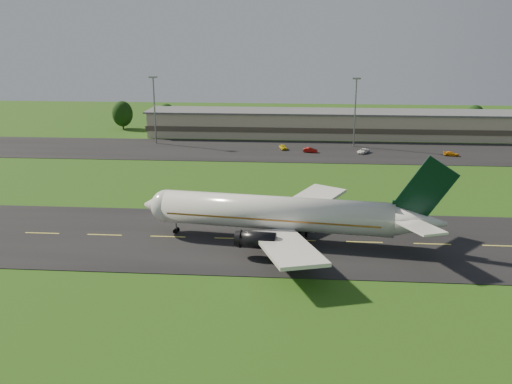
# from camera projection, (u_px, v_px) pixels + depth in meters

# --- Properties ---
(ground) EXTENTS (360.00, 360.00, 0.00)m
(ground) POSITION_uv_depth(u_px,v_px,m) (364.00, 243.00, 94.12)
(ground) COLOR #244A12
(ground) RESTS_ON ground
(taxiway) EXTENTS (220.00, 30.00, 0.10)m
(taxiway) POSITION_uv_depth(u_px,v_px,m) (364.00, 242.00, 94.11)
(taxiway) COLOR black
(taxiway) RESTS_ON ground
(apron) EXTENTS (260.00, 30.00, 0.10)m
(apron) POSITION_uv_depth(u_px,v_px,m) (338.00, 152.00, 163.09)
(apron) COLOR black
(apron) RESTS_ON ground
(airliner) EXTENTS (51.17, 41.84, 15.57)m
(airliner) POSITION_uv_depth(u_px,v_px,m) (281.00, 214.00, 93.76)
(airliner) COLOR white
(airliner) RESTS_ON ground
(terminal) EXTENTS (145.00, 16.00, 8.40)m
(terminal) POSITION_uv_depth(u_px,v_px,m) (354.00, 125.00, 184.68)
(terminal) COLOR tan
(terminal) RESTS_ON ground
(light_mast_west) EXTENTS (2.40, 1.20, 20.35)m
(light_mast_west) POSITION_uv_depth(u_px,v_px,m) (154.00, 102.00, 171.36)
(light_mast_west) COLOR gray
(light_mast_west) RESTS_ON ground
(light_mast_centre) EXTENTS (2.40, 1.20, 20.35)m
(light_mast_centre) POSITION_uv_depth(u_px,v_px,m) (355.00, 104.00, 166.86)
(light_mast_centre) COLOR gray
(light_mast_centre) RESTS_ON ground
(tree_line) EXTENTS (198.35, 10.15, 10.48)m
(tree_line) POSITION_uv_depth(u_px,v_px,m) (439.00, 118.00, 191.63)
(tree_line) COLOR black
(tree_line) RESTS_ON ground
(service_vehicle_a) EXTENTS (2.74, 4.31, 1.37)m
(service_vehicle_a) POSITION_uv_depth(u_px,v_px,m) (283.00, 147.00, 165.70)
(service_vehicle_a) COLOR gold
(service_vehicle_a) RESTS_ON apron
(service_vehicle_b) EXTENTS (4.22, 2.05, 1.33)m
(service_vehicle_b) POSITION_uv_depth(u_px,v_px,m) (310.00, 150.00, 161.77)
(service_vehicle_b) COLOR #910C09
(service_vehicle_b) RESTS_ON apron
(service_vehicle_c) EXTENTS (4.28, 4.99, 1.27)m
(service_vehicle_c) POSITION_uv_depth(u_px,v_px,m) (363.00, 151.00, 160.84)
(service_vehicle_c) COLOR white
(service_vehicle_c) RESTS_ON apron
(service_vehicle_d) EXTENTS (4.45, 2.70, 1.21)m
(service_vehicle_d) POSITION_uv_depth(u_px,v_px,m) (451.00, 154.00, 157.29)
(service_vehicle_d) COLOR orange
(service_vehicle_d) RESTS_ON apron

